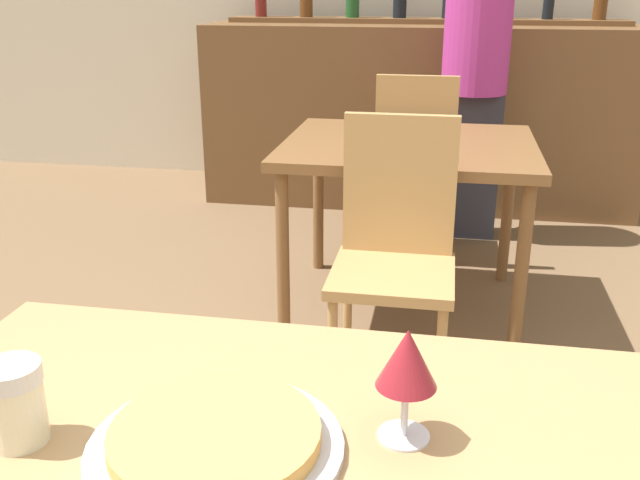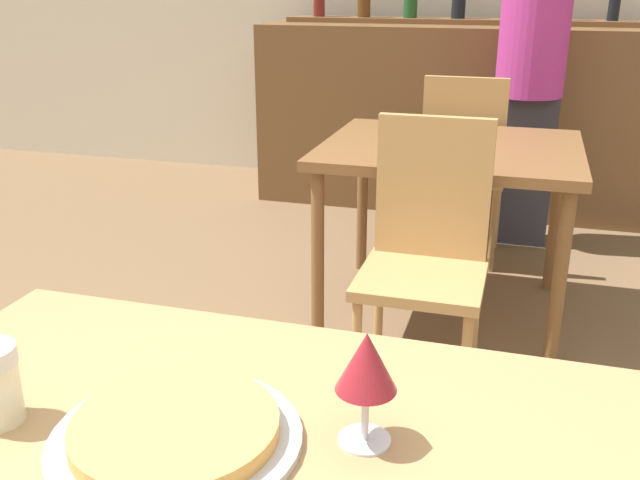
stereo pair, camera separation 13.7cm
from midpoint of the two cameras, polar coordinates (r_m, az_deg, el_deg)
The scene contains 9 objects.
dining_table_far at distance 2.91m, azimuth 5.77°, elevation 6.27°, with size 1.00×0.87×0.73m.
bar_counter at distance 4.49m, azimuth 6.95°, elevation 9.78°, with size 2.60×0.56×1.09m.
bar_back_shelf at distance 4.56m, azimuth 6.97°, elevation 17.81°, with size 2.39×0.24×0.34m.
chair_far_side_front at distance 2.38m, azimuth 4.44°, elevation -0.04°, with size 0.40×0.40×0.93m.
chair_far_side_back at distance 3.52m, azimuth 6.53°, elevation 6.62°, with size 0.40×0.40×0.93m.
pizza_tray at distance 0.97m, azimuth -12.55°, elevation -15.50°, with size 0.33×0.33×0.04m.
cheese_shaker at distance 1.05m, azimuth -26.78°, elevation -11.67°, with size 0.08×0.08×0.11m.
person_standing at distance 3.86m, azimuth 11.27°, elevation 12.96°, with size 0.34×0.34×1.63m.
wine_glass at distance 0.92m, azimuth 2.71°, elevation -9.81°, with size 0.08×0.08×0.16m.
Camera 1 is at (0.19, -0.71, 1.34)m, focal length 40.00 mm.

